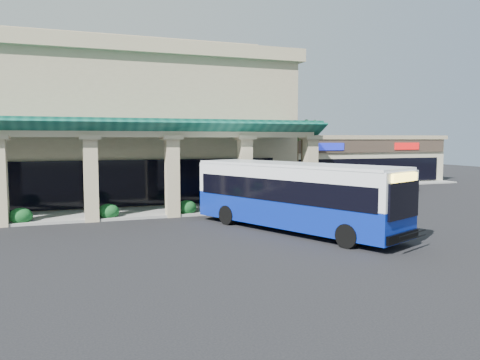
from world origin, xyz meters
name	(u,v)px	position (x,y,z in m)	size (l,w,h in m)	color
ground	(253,229)	(0.00, 0.00, 0.00)	(110.00, 110.00, 0.00)	black
main_building	(77,124)	(-8.00, 16.00, 5.67)	(30.80, 14.80, 11.35)	tan
arcade	(80,168)	(-8.00, 6.80, 2.85)	(30.00, 6.20, 5.70)	#0C4C3F
strip_mall	(325,158)	(18.00, 24.00, 2.45)	(22.50, 12.50, 4.90)	beige
palm_0	(303,155)	(8.50, 11.00, 3.30)	(2.40, 2.40, 6.60)	#1E5817
palm_1	(297,158)	(9.50, 14.00, 2.90)	(2.40, 2.40, 5.80)	#1E5817
broadleaf_tree	(253,162)	(7.50, 19.00, 2.41)	(2.60, 2.60, 4.81)	#114B1B
transit_bus	(294,197)	(1.74, -1.00, 1.67)	(2.78, 11.96, 3.34)	#09239F
pedestrian	(340,209)	(4.85, -0.22, 0.82)	(0.60, 0.39, 1.64)	#4F567A
car_silver	(302,183)	(10.06, 14.04, 0.75)	(1.78, 4.43, 1.51)	maroon
car_red	(369,182)	(16.18, 13.16, 0.78)	(2.19, 5.39, 1.56)	#A83400
car_gray	(396,180)	(19.49, 13.65, 0.77)	(2.54, 5.52, 1.53)	#3B404A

